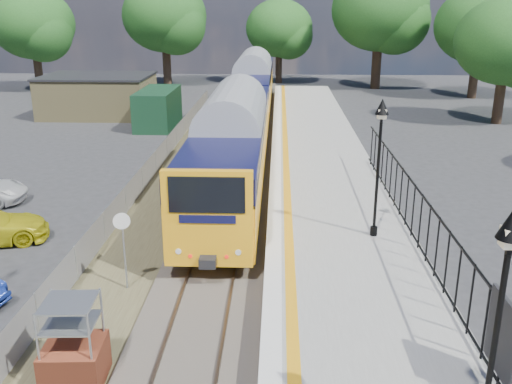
# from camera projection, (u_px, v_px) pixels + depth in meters

# --- Properties ---
(ground) EXTENTS (120.00, 120.00, 0.00)m
(ground) POSITION_uv_depth(u_px,v_px,m) (192.00, 360.00, 13.97)
(ground) COLOR #2D2D30
(ground) RESTS_ON ground
(track_bed) EXTENTS (5.90, 80.00, 0.29)m
(track_bed) POSITION_uv_depth(u_px,v_px,m) (215.00, 217.00, 23.14)
(track_bed) COLOR #473F38
(track_bed) RESTS_ON ground
(platform) EXTENTS (5.00, 70.00, 0.90)m
(platform) POSITION_uv_depth(u_px,v_px,m) (335.00, 225.00, 21.27)
(platform) COLOR gray
(platform) RESTS_ON ground
(platform_edge) EXTENTS (0.90, 70.00, 0.01)m
(platform_edge) POSITION_uv_depth(u_px,v_px,m) (280.00, 213.00, 21.20)
(platform_edge) COLOR silver
(platform_edge) RESTS_ON platform
(victorian_lamp_south) EXTENTS (0.44, 0.44, 4.60)m
(victorian_lamp_south) POSITION_uv_depth(u_px,v_px,m) (504.00, 281.00, 8.62)
(victorian_lamp_south) COLOR black
(victorian_lamp_south) RESTS_ON platform
(victorian_lamp_north) EXTENTS (0.44, 0.44, 4.60)m
(victorian_lamp_north) POSITION_uv_depth(u_px,v_px,m) (380.00, 136.00, 18.12)
(victorian_lamp_north) COLOR black
(victorian_lamp_north) RESTS_ON platform
(palisade_fence) EXTENTS (0.12, 26.00, 2.00)m
(palisade_fence) POSITION_uv_depth(u_px,v_px,m) (444.00, 257.00, 15.27)
(palisade_fence) COLOR black
(palisade_fence) RESTS_ON platform
(wire_fence) EXTENTS (0.06, 52.00, 1.20)m
(wire_fence) POSITION_uv_depth(u_px,v_px,m) (137.00, 186.00, 25.33)
(wire_fence) COLOR #999EA3
(wire_fence) RESTS_ON ground
(outbuilding) EXTENTS (10.80, 10.10, 3.12)m
(outbuilding) POSITION_uv_depth(u_px,v_px,m) (109.00, 98.00, 43.53)
(outbuilding) COLOR #998B56
(outbuilding) RESTS_ON ground
(tree_line) EXTENTS (56.80, 43.80, 11.88)m
(tree_line) POSITION_uv_depth(u_px,v_px,m) (273.00, 24.00, 51.71)
(tree_line) COLOR #332319
(tree_line) RESTS_ON ground
(train) EXTENTS (2.82, 40.83, 3.51)m
(train) POSITION_uv_depth(u_px,v_px,m) (246.00, 103.00, 36.17)
(train) COLOR #F6A615
(train) RESTS_ON ground
(brick_plinth) EXTENTS (1.39, 1.39, 2.13)m
(brick_plinth) POSITION_uv_depth(u_px,v_px,m) (73.00, 344.00, 12.80)
(brick_plinth) COLOR brown
(brick_plinth) RESTS_ON ground
(speed_sign) EXTENTS (0.49, 0.18, 2.51)m
(speed_sign) POSITION_uv_depth(u_px,v_px,m) (123.00, 239.00, 16.86)
(speed_sign) COLOR #999EA3
(speed_sign) RESTS_ON ground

